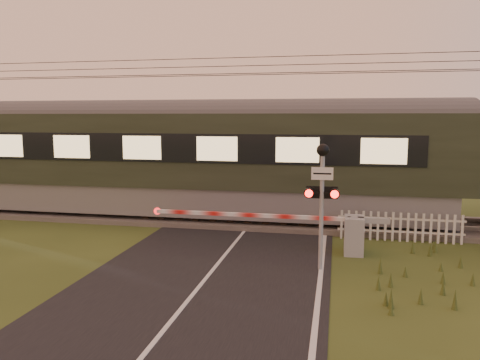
# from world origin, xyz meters

# --- Properties ---
(ground) EXTENTS (160.00, 160.00, 0.00)m
(ground) POSITION_xyz_m (0.00, 0.00, 0.00)
(ground) COLOR #334119
(ground) RESTS_ON ground
(road) EXTENTS (6.00, 140.00, 0.03)m
(road) POSITION_xyz_m (0.02, -0.23, 0.01)
(road) COLOR black
(road) RESTS_ON ground
(track_bed) EXTENTS (140.00, 3.40, 0.39)m
(track_bed) POSITION_xyz_m (0.00, 6.50, 0.07)
(track_bed) COLOR #47423D
(track_bed) RESTS_ON ground
(overhead_wires) EXTENTS (120.00, 0.62, 0.62)m
(overhead_wires) POSITION_xyz_m (0.00, 6.50, 5.72)
(overhead_wires) COLOR black
(overhead_wires) RESTS_ON ground
(boom_gate) EXTENTS (7.14, 0.84, 1.12)m
(boom_gate) POSITION_xyz_m (3.26, 2.94, 0.62)
(boom_gate) COLOR gray
(boom_gate) RESTS_ON ground
(crossing_signal) EXTENTS (0.84, 0.35, 3.28)m
(crossing_signal) POSITION_xyz_m (2.72, 1.24, 2.26)
(crossing_signal) COLOR gray
(crossing_signal) RESTS_ON ground
(picket_fence) EXTENTS (3.90, 0.08, 0.94)m
(picket_fence) POSITION_xyz_m (5.11, 4.60, 0.47)
(picket_fence) COLOR silver
(picket_fence) RESTS_ON ground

